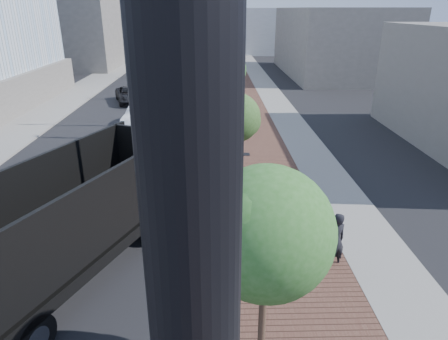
{
  "coord_description": "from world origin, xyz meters",
  "views": [
    {
      "loc": [
        0.64,
        -2.55,
        7.9
      ],
      "look_at": [
        1.0,
        12.0,
        2.0
      ],
      "focal_mm": 32.03,
      "sensor_mm": 36.0,
      "label": 1
    }
  ],
  "objects_px": {
    "white_sedan": "(140,115)",
    "pedestrian": "(335,240)",
    "dump_truck": "(137,190)",
    "dark_car_mid": "(130,95)"
  },
  "relations": [
    {
      "from": "white_sedan",
      "to": "pedestrian",
      "type": "xyz_separation_m",
      "value": [
        9.31,
        -17.67,
        0.27
      ]
    },
    {
      "from": "dump_truck",
      "to": "dark_car_mid",
      "type": "height_order",
      "value": "dump_truck"
    },
    {
      "from": "dump_truck",
      "to": "white_sedan",
      "type": "bearing_deg",
      "value": 123.4
    },
    {
      "from": "white_sedan",
      "to": "pedestrian",
      "type": "height_order",
      "value": "pedestrian"
    },
    {
      "from": "dark_car_mid",
      "to": "pedestrian",
      "type": "relative_size",
      "value": 2.57
    },
    {
      "from": "white_sedan",
      "to": "dark_car_mid",
      "type": "bearing_deg",
      "value": 114.32
    },
    {
      "from": "dump_truck",
      "to": "white_sedan",
      "type": "distance_m",
      "value": 15.22
    },
    {
      "from": "dark_car_mid",
      "to": "white_sedan",
      "type": "bearing_deg",
      "value": -92.03
    },
    {
      "from": "white_sedan",
      "to": "dark_car_mid",
      "type": "distance_m",
      "value": 7.64
    },
    {
      "from": "white_sedan",
      "to": "dark_car_mid",
      "type": "relative_size",
      "value": 0.86
    }
  ]
}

